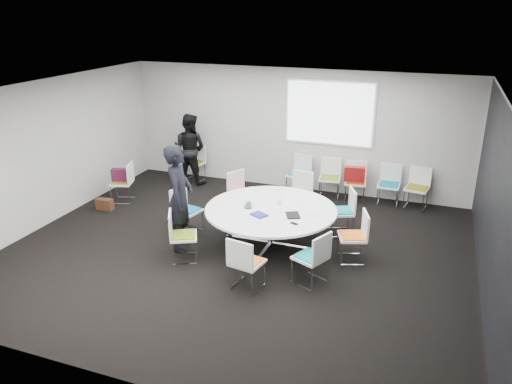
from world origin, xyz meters
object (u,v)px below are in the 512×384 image
(chair_ring_b, at_px, (341,220))
(chair_back_d, at_px, (388,192))
(chair_spare_left, at_px, (123,190))
(person_main, at_px, (179,198))
(chair_back_a, at_px, (299,182))
(chair_back_c, at_px, (355,189))
(chair_person_back, at_px, (194,170))
(cup, at_px, (279,202))
(maroon_bag, at_px, (121,175))
(chair_back_e, at_px, (416,196))
(conference_table, at_px, (271,218))
(person_back, at_px, (190,149))
(chair_ring_d, at_px, (242,200))
(chair_ring_a, at_px, (352,246))
(chair_ring_e, at_px, (187,219))
(chair_ring_f, at_px, (183,245))
(brown_bag, at_px, (105,204))
(chair_back_b, at_px, (329,185))
(chair_ring_c, at_px, (299,201))
(laptop, at_px, (250,205))
(chair_ring_g, at_px, (247,272))
(chair_ring_h, at_px, (311,267))

(chair_ring_b, height_order, chair_back_d, same)
(chair_spare_left, distance_m, person_main, 2.83)
(chair_back_a, bearing_deg, chair_back_c, -170.42)
(chair_spare_left, height_order, chair_person_back, same)
(chair_person_back, xyz_separation_m, cup, (3.01, -2.52, 0.50))
(maroon_bag, bearing_deg, chair_back_c, 20.54)
(chair_back_e, bearing_deg, conference_table, 59.96)
(chair_back_a, height_order, chair_person_back, same)
(chair_ring_b, distance_m, person_back, 4.37)
(chair_ring_d, relative_size, chair_spare_left, 1.00)
(chair_back_d, relative_size, chair_spare_left, 1.00)
(chair_ring_d, bearing_deg, chair_back_d, 145.90)
(chair_spare_left, bearing_deg, chair_back_a, -80.36)
(chair_back_d, bearing_deg, chair_back_e, 179.96)
(conference_table, height_order, person_main, person_main)
(person_main, xyz_separation_m, maroon_bag, (-2.29, 1.54, -0.33))
(chair_ring_a, relative_size, chair_back_a, 1.00)
(chair_ring_a, height_order, person_main, person_main)
(chair_ring_a, distance_m, cup, 1.51)
(chair_ring_e, distance_m, chair_spare_left, 2.28)
(chair_back_c, bearing_deg, chair_ring_f, 51.06)
(chair_ring_a, relative_size, brown_bag, 2.44)
(chair_back_a, distance_m, chair_back_e, 2.60)
(chair_ring_f, xyz_separation_m, person_back, (-1.71, 3.59, 0.58))
(brown_bag, bearing_deg, chair_ring_f, -27.91)
(chair_ring_e, bearing_deg, chair_ring_d, 166.96)
(chair_ring_b, distance_m, brown_bag, 4.99)
(chair_back_b, height_order, chair_person_back, same)
(chair_back_a, bearing_deg, chair_ring_c, 117.95)
(person_main, bearing_deg, chair_ring_a, -93.63)
(person_back, xyz_separation_m, laptop, (2.55, -2.59, -0.11))
(chair_back_d, xyz_separation_m, maroon_bag, (-5.53, -1.85, 0.34))
(conference_table, bearing_deg, chair_spare_left, 166.11)
(chair_ring_g, xyz_separation_m, laptop, (-0.50, 1.49, 0.47))
(chair_ring_d, xyz_separation_m, chair_person_back, (-1.88, 1.50, 0.00))
(conference_table, height_order, maroon_bag, maroon_bag)
(person_main, distance_m, cup, 1.77)
(chair_ring_e, height_order, chair_back_e, same)
(chair_spare_left, relative_size, person_back, 0.51)
(maroon_bag, bearing_deg, cup, -10.36)
(chair_ring_b, relative_size, chair_back_d, 1.00)
(chair_ring_b, relative_size, chair_back_b, 1.00)
(chair_spare_left, bearing_deg, chair_back_c, -87.65)
(cup, xyz_separation_m, brown_bag, (-3.94, 0.16, -0.66))
(chair_back_d, xyz_separation_m, person_main, (-3.24, -3.39, 0.68))
(chair_ring_c, distance_m, maroon_bag, 3.93)
(chair_ring_a, bearing_deg, chair_ring_h, 134.32)
(chair_ring_a, xyz_separation_m, chair_back_c, (-0.43, 2.77, 0.00))
(maroon_bag, bearing_deg, chair_ring_h, -22.05)
(person_back, bearing_deg, maroon_bag, 64.52)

